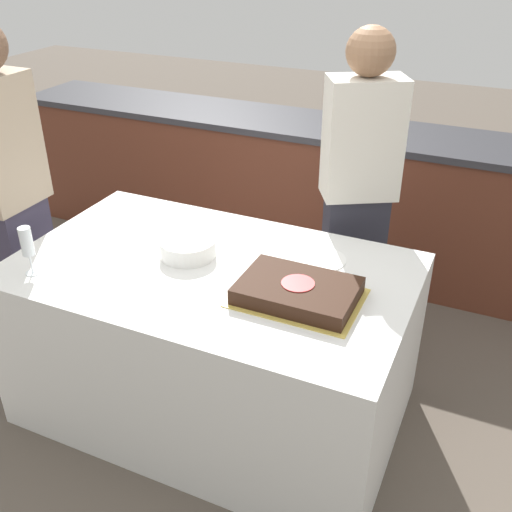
{
  "coord_description": "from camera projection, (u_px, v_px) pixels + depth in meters",
  "views": [
    {
      "loc": [
        1.05,
        -1.86,
        2.02
      ],
      "look_at": [
        0.2,
        0.0,
        0.86
      ],
      "focal_mm": 42.0,
      "sensor_mm": 36.0,
      "label": 1
    }
  ],
  "objects": [
    {
      "name": "side_plate_near_cake",
      "position": [
        321.0,
        259.0,
        2.53
      ],
      "size": [
        0.21,
        0.21,
        0.0
      ],
      "color": "white",
      "rests_on": "dining_table"
    },
    {
      "name": "person_seated_left",
      "position": [
        11.0,
        195.0,
        2.78
      ],
      "size": [
        0.23,
        0.33,
        1.68
      ],
      "rotation": [
        0.0,
        0.0,
        1.57
      ],
      "color": "#383347",
      "rests_on": "ground_plane"
    },
    {
      "name": "plate_stack",
      "position": [
        188.0,
        247.0,
        2.54
      ],
      "size": [
        0.24,
        0.24,
        0.08
      ],
      "color": "white",
      "rests_on": "dining_table"
    },
    {
      "name": "cake",
      "position": [
        298.0,
        291.0,
        2.25
      ],
      "size": [
        0.48,
        0.34,
        0.07
      ],
      "color": "gold",
      "rests_on": "dining_table"
    },
    {
      "name": "ground_plane",
      "position": [
        217.0,
        404.0,
        2.85
      ],
      "size": [
        14.0,
        14.0,
        0.0
      ],
      "primitive_type": "plane",
      "color": "brown"
    },
    {
      "name": "back_counter",
      "position": [
        328.0,
        194.0,
        3.87
      ],
      "size": [
        4.4,
        0.58,
        0.92
      ],
      "color": "#5B2D1E",
      "rests_on": "ground_plane"
    },
    {
      "name": "person_cutting_cake",
      "position": [
        357.0,
        197.0,
        2.85
      ],
      "size": [
        0.4,
        0.34,
        1.64
      ],
      "rotation": [
        0.0,
        0.0,
        -2.62
      ],
      "color": "#282833",
      "rests_on": "ground_plane"
    },
    {
      "name": "wine_glass",
      "position": [
        27.0,
        243.0,
        2.36
      ],
      "size": [
        0.06,
        0.06,
        0.21
      ],
      "color": "white",
      "rests_on": "dining_table"
    },
    {
      "name": "dining_table",
      "position": [
        214.0,
        341.0,
        2.66
      ],
      "size": [
        1.65,
        1.0,
        0.76
      ],
      "color": "silver",
      "rests_on": "ground_plane"
    }
  ]
}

